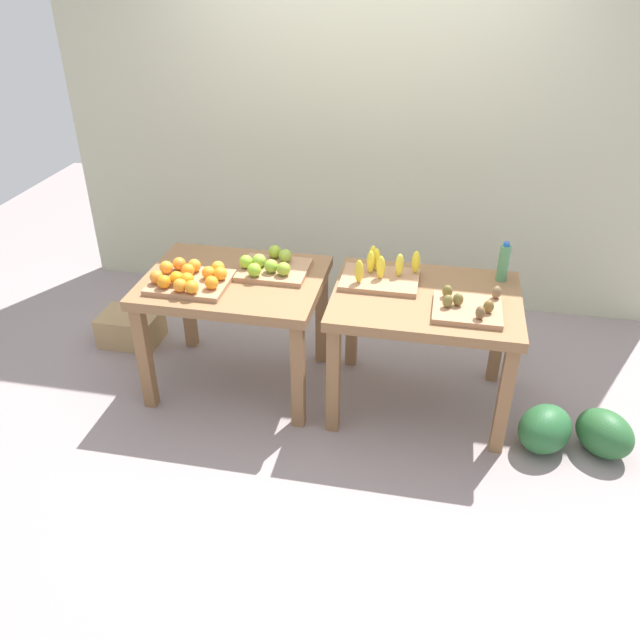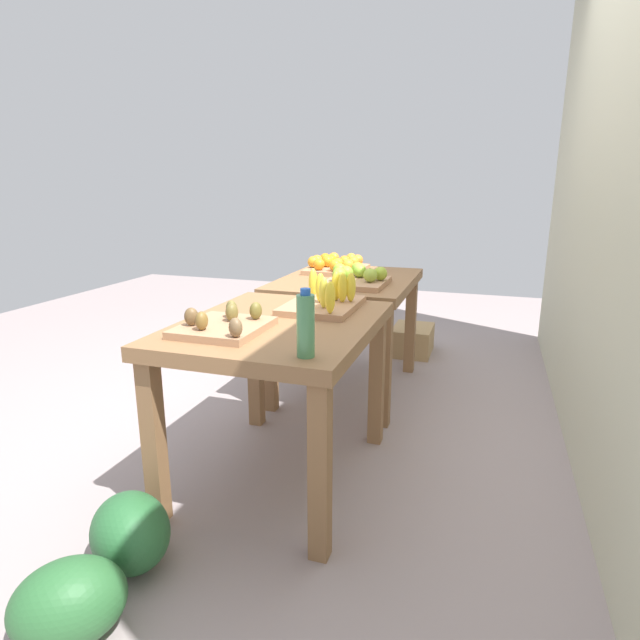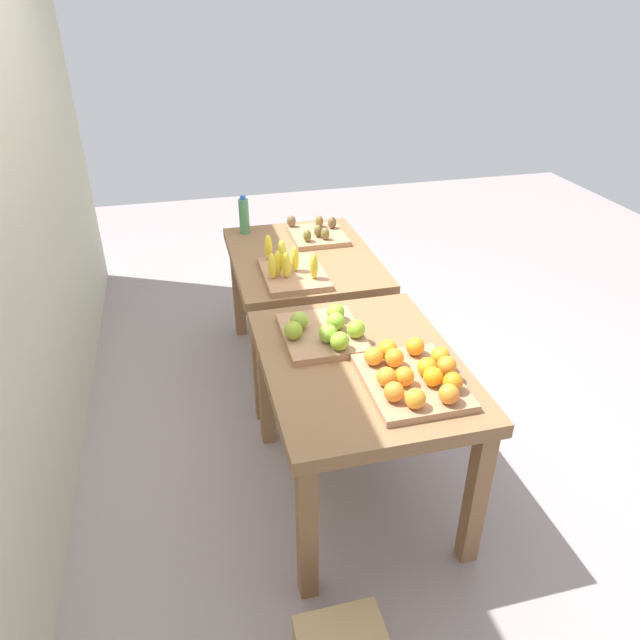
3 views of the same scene
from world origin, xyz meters
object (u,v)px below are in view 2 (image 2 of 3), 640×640
object	(u,v)px
kiwi_bin	(224,325)
cardboard_produce_box	(412,340)
display_table_right	(279,345)
banana_crate	(325,300)
water_bottle	(306,325)
orange_bin	(336,265)
watermelon_pile	(104,563)
apple_bin	(356,278)
display_table_left	(348,295)

from	to	relation	value
kiwi_bin	cardboard_produce_box	size ratio (longest dim) A/B	0.91
kiwi_bin	cardboard_produce_box	world-z (taller)	kiwi_bin
display_table_right	banana_crate	xyz separation A→B (m)	(-0.27, 0.12, 0.15)
banana_crate	cardboard_produce_box	distance (m)	1.87
water_bottle	orange_bin	bearing A→B (deg)	-166.62
kiwi_bin	water_bottle	bearing A→B (deg)	65.36
watermelon_pile	cardboard_produce_box	size ratio (longest dim) A/B	1.82
apple_bin	watermelon_pile	distance (m)	1.93
display_table_left	orange_bin	xyz separation A→B (m)	(-0.21, -0.14, 0.15)
apple_bin	kiwi_bin	distance (m)	1.17
orange_bin	banana_crate	bearing A→B (deg)	14.00
display_table_left	kiwi_bin	xyz separation A→B (m)	(1.34, -0.14, 0.14)
apple_bin	orange_bin	bearing A→B (deg)	-148.97
banana_crate	water_bottle	bearing A→B (deg)	12.42
display_table_right	watermelon_pile	world-z (taller)	display_table_right
banana_crate	kiwi_bin	bearing A→B (deg)	-28.20
orange_bin	watermelon_pile	size ratio (longest dim) A/B	0.61
apple_bin	kiwi_bin	xyz separation A→B (m)	(1.14, -0.25, -0.01)
apple_bin	water_bottle	world-z (taller)	water_bottle
apple_bin	banana_crate	bearing A→B (deg)	1.41
apple_bin	water_bottle	distance (m)	1.34
display_table_right	apple_bin	bearing A→B (deg)	173.38
water_bottle	banana_crate	bearing A→B (deg)	-167.58
kiwi_bin	cardboard_produce_box	xyz separation A→B (m)	(-2.23, 0.44, -0.66)
display_table_right	cardboard_produce_box	xyz separation A→B (m)	(-2.01, 0.30, -0.53)
display_table_right	water_bottle	xyz separation A→B (m)	(0.41, 0.27, 0.22)
water_bottle	display_table_right	bearing A→B (deg)	-146.44
orange_bin	kiwi_bin	xyz separation A→B (m)	(1.55, -0.00, -0.02)
orange_bin	cardboard_produce_box	world-z (taller)	orange_bin
display_table_left	cardboard_produce_box	bearing A→B (deg)	161.35
apple_bin	kiwi_bin	world-z (taller)	apple_bin
orange_bin	cardboard_produce_box	bearing A→B (deg)	146.94
display_table_left	water_bottle	distance (m)	1.57
kiwi_bin	water_bottle	xyz separation A→B (m)	(0.19, 0.42, 0.08)
water_bottle	cardboard_produce_box	size ratio (longest dim) A/B	0.59
banana_crate	kiwi_bin	distance (m)	0.56
orange_bin	watermelon_pile	world-z (taller)	orange_bin
display_table_right	orange_bin	distance (m)	1.35
watermelon_pile	cardboard_produce_box	distance (m)	2.93
display_table_left	cardboard_produce_box	size ratio (longest dim) A/B	2.60
apple_bin	kiwi_bin	bearing A→B (deg)	-12.31
cardboard_produce_box	kiwi_bin	bearing A→B (deg)	-11.21
orange_bin	cardboard_produce_box	size ratio (longest dim) A/B	1.10
banana_crate	cardboard_produce_box	xyz separation A→B (m)	(-1.74, 0.18, -0.68)
apple_bin	cardboard_produce_box	world-z (taller)	apple_bin
orange_bin	banana_crate	size ratio (longest dim) A/B	0.99
kiwi_bin	orange_bin	bearing A→B (deg)	179.97
orange_bin	kiwi_bin	distance (m)	1.55
orange_bin	apple_bin	xyz separation A→B (m)	(0.41, 0.25, -0.00)
orange_bin	kiwi_bin	world-z (taller)	orange_bin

